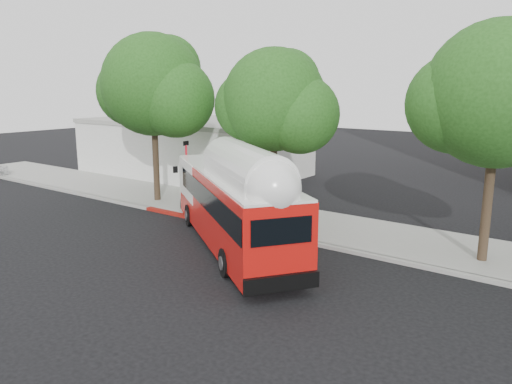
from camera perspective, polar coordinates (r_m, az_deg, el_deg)
ground at (r=20.37m, az=-5.35°, el=-7.45°), size 120.00×120.00×0.00m
sidewalk at (r=25.33m, az=4.48°, el=-3.33°), size 60.00×5.00×0.15m
curb_strip at (r=23.25m, az=1.07°, el=-4.72°), size 60.00×0.30×0.15m
red_curb_segment at (r=25.03m, az=-4.55°, el=-3.51°), size 10.00×0.32×0.16m
street_tree_left at (r=29.16m, az=-10.99°, el=11.50°), size 6.67×5.80×9.74m
street_tree_mid at (r=24.39m, az=2.95°, el=9.98°), size 5.75×5.00×8.62m
street_tree_right at (r=20.42m, az=27.14°, el=9.27°), size 6.21×5.40×9.18m
low_commercial_bldg at (r=39.27m, az=-7.11°, el=5.20°), size 16.20×10.20×4.25m
transit_bus at (r=21.08m, az=-2.62°, el=-1.81°), size 11.45×9.06×3.71m
signal_pole at (r=26.53m, az=-7.90°, el=1.64°), size 0.11×0.38×3.97m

